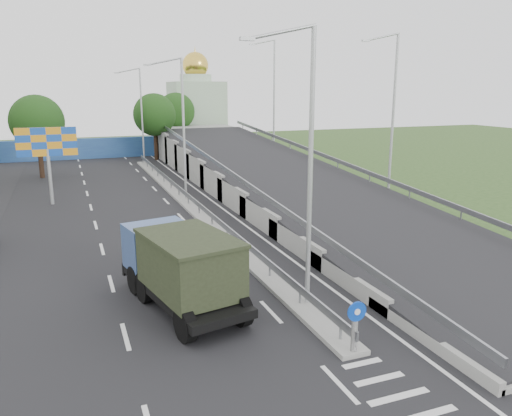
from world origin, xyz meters
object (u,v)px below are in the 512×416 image
lamp_post_near (306,156)px  sign_bollard (355,326)px  dump_truck (180,265)px  billboard (47,146)px  lamp_post_far (140,110)px  lamp_post_mid (181,122)px  church (197,109)px

lamp_post_near → sign_bollard: bearing=-91.6°
dump_truck → billboard: bearing=91.8°
lamp_post_near → lamp_post_far: same height
lamp_post_near → lamp_post_far: 40.00m
dump_truck → lamp_post_mid: bearing=65.1°
lamp_post_mid → lamp_post_far: 20.00m
sign_bollard → church: church is taller
lamp_post_mid → dump_truck: 19.13m
church → billboard: (-19.00, -32.00, -1.12)m
lamp_post_near → billboard: bearing=112.5°
lamp_post_far → lamp_post_near: bearing=-90.0°
lamp_post_mid → lamp_post_far: same height
billboard → dump_truck: 20.91m
sign_bollard → lamp_post_mid: (0.11, 23.83, 4.77)m
lamp_post_far → billboard: size_ratio=1.83×
sign_bollard → lamp_post_mid: bearing=89.7°
lamp_post_far → billboard: (-9.11, -18.00, -1.62)m
sign_bollard → church: size_ratio=0.12×
sign_bollard → dump_truck: (-4.16, 5.64, 0.63)m
sign_bollard → lamp_post_near: lamp_post_near is taller
lamp_post_mid → dump_truck: size_ratio=1.41×
church → sign_bollard: bearing=-99.8°
billboard → dump_truck: billboard is taller
lamp_post_near → billboard: (-9.11, 22.00, -1.62)m
sign_bollard → lamp_post_mid: 24.30m
sign_bollard → lamp_post_near: 6.12m
lamp_post_near → billboard: 23.87m
lamp_post_far → dump_truck: 38.64m
church → dump_truck: bearing=-105.2°
sign_bollard → lamp_post_far: lamp_post_far is taller
lamp_post_mid → dump_truck: bearing=-103.2°
lamp_post_far → church: church is taller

